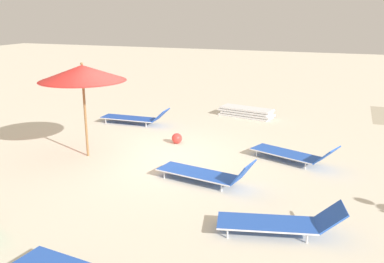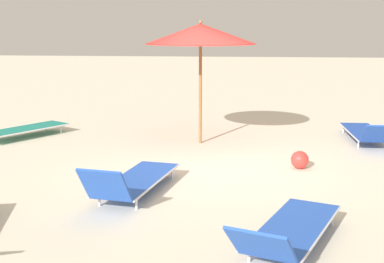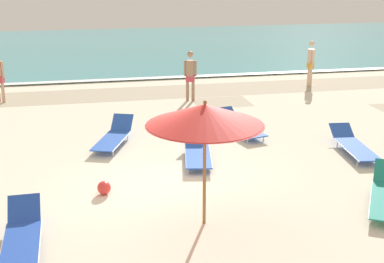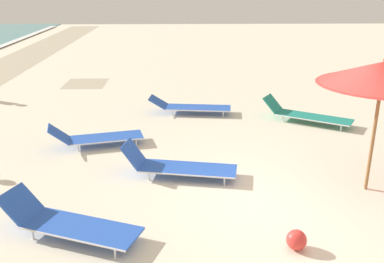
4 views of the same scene
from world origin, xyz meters
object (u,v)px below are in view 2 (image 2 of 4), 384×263
Objects in this scene: sun_lounger_near_water_left at (14,129)px; sun_lounger_beside_umbrella at (132,181)px; sun_lounger_mid_beach_solo at (366,132)px; sun_lounger_mid_beach_pair_a at (288,230)px; beach_ball at (300,160)px; beach_umbrella at (201,34)px.

sun_lounger_beside_umbrella is at bearing 165.01° from sun_lounger_near_water_left.
sun_lounger_mid_beach_solo is at bearing -125.59° from sun_lounger_beside_umbrella.
sun_lounger_beside_umbrella reaches higher than sun_lounger_mid_beach_pair_a.
sun_lounger_mid_beach_pair_a is 3.27m from beach_ball.
beach_ball is (-0.42, -3.25, -0.07)m from sun_lounger_mid_beach_pair_a.
sun_lounger_beside_umbrella is 2.52m from sun_lounger_mid_beach_pair_a.
sun_lounger_near_water_left reaches higher than sun_lounger_mid_beach_solo.
beach_umbrella is 3.77m from sun_lounger_mid_beach_solo.
sun_lounger_mid_beach_solo is 1.04× the size of sun_lounger_mid_beach_pair_a.
sun_lounger_mid_beach_solo is (-3.87, -3.74, -0.01)m from sun_lounger_beside_umbrella.
sun_lounger_mid_beach_pair_a is (-1.34, 4.97, -1.89)m from beach_umbrella.
sun_lounger_beside_umbrella is 5.38m from sun_lounger_mid_beach_solo.
beach_ball is (-1.76, 1.72, -1.96)m from beach_umbrella.
sun_lounger_mid_beach_solo is (-3.24, -0.34, -1.89)m from beach_umbrella.
sun_lounger_beside_umbrella is 0.97× the size of sun_lounger_mid_beach_solo.
sun_lounger_beside_umbrella reaches higher than sun_lounger_mid_beach_solo.
beach_ball is at bearing 53.14° from sun_lounger_mid_beach_solo.
beach_ball is at bearing 135.65° from beach_umbrella.
sun_lounger_beside_umbrella is (0.63, 3.39, -1.88)m from beach_umbrella.
beach_ball is (-2.39, -1.67, -0.08)m from sun_lounger_beside_umbrella.
beach_ball is (1.48, 2.06, -0.07)m from sun_lounger_mid_beach_solo.
beach_umbrella is 5.48m from sun_lounger_mid_beach_pair_a.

